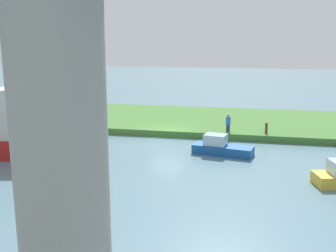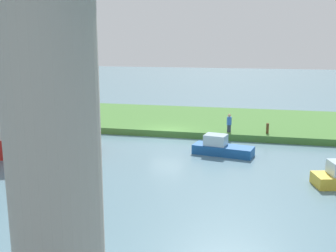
# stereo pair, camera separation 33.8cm
# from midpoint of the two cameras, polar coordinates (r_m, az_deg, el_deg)

# --- Properties ---
(ground_plane) EXTENTS (160.00, 160.00, 0.00)m
(ground_plane) POSITION_cam_midpoint_polar(r_m,az_deg,el_deg) (30.96, 0.12, -1.63)
(ground_plane) COLOR slate
(grassy_bank) EXTENTS (80.00, 12.00, 0.50)m
(grassy_bank) POSITION_cam_midpoint_polar(r_m,az_deg,el_deg) (36.64, 2.21, 0.91)
(grassy_bank) COLOR #427533
(grassy_bank) RESTS_ON ground
(bridge_pylon) EXTENTS (2.50, 2.50, 9.71)m
(bridge_pylon) POSITION_cam_midpoint_polar(r_m,az_deg,el_deg) (10.96, -15.12, -1.35)
(bridge_pylon) COLOR #9E998E
(bridge_pylon) RESTS_ON ground
(person_on_bank) EXTENTS (0.42, 0.42, 1.39)m
(person_on_bank) POSITION_cam_midpoint_polar(r_m,az_deg,el_deg) (30.82, 8.94, 0.45)
(person_on_bank) COLOR #2D334C
(person_on_bank) RESTS_ON grassy_bank
(mooring_post) EXTENTS (0.20, 0.20, 0.76)m
(mooring_post) POSITION_cam_midpoint_polar(r_m,az_deg,el_deg) (30.99, 14.18, -0.32)
(mooring_post) COLOR brown
(mooring_post) RESTS_ON grassy_bank
(skiff_small) EXTENTS (9.75, 5.26, 4.74)m
(skiff_small) POSITION_cam_midpoint_polar(r_m,az_deg,el_deg) (27.72, -19.49, -0.23)
(skiff_small) COLOR red
(skiff_small) RESTS_ON ground
(motorboat_red) EXTENTS (4.06, 2.07, 1.29)m
(motorboat_red) POSITION_cam_midpoint_polar(r_m,az_deg,el_deg) (26.57, 7.90, -3.03)
(motorboat_red) COLOR #195199
(motorboat_red) RESTS_ON ground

